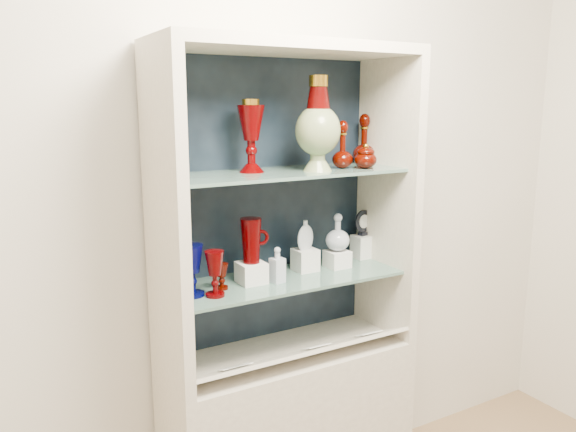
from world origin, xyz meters
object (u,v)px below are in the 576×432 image
ruby_goblet_tall (215,274)px  clear_round_decanter (338,233)px  ruby_decanter_b (364,137)px  flat_flask (305,234)px  cobalt_goblet (193,271)px  cameo_medallion (363,222)px  ruby_decanter_a (343,142)px  pedestal_lamp_left (169,140)px  ruby_goblet_small (222,276)px  ruby_pitcher (251,241)px  clear_square_bottle (277,265)px  lidded_bowl (366,156)px  enamel_urn (318,124)px  pedestal_lamp_right (251,136)px

ruby_goblet_tall → clear_round_decanter: (0.58, 0.08, 0.06)m
ruby_goblet_tall → ruby_decanter_b: bearing=11.4°
flat_flask → cobalt_goblet: bearing=171.8°
cobalt_goblet → cameo_medallion: (0.83, 0.11, 0.07)m
ruby_decanter_a → pedestal_lamp_left: bearing=175.5°
ruby_goblet_small → cameo_medallion: cameo_medallion is taller
pedestal_lamp_left → ruby_goblet_small: 0.53m
ruby_decanter_b → ruby_pitcher: ruby_decanter_b is taller
ruby_decanter_a → clear_square_bottle: bearing=-178.4°
lidded_bowl → cameo_medallion: 0.37m
ruby_goblet_small → ruby_pitcher: ruby_pitcher is taller
ruby_decanter_a → ruby_decanter_b: 0.22m
lidded_bowl → clear_round_decanter: (-0.06, 0.09, -0.33)m
ruby_goblet_small → clear_round_decanter: bearing=2.7°
enamel_urn → clear_round_decanter: enamel_urn is taller
ruby_decanter_a → lidded_bowl: (0.08, -0.05, -0.05)m
pedestal_lamp_right → clear_square_bottle: size_ratio=1.93×
enamel_urn → cameo_medallion: 0.56m
flat_flask → clear_round_decanter: (0.14, -0.02, -0.01)m
ruby_goblet_small → flat_flask: flat_flask is taller
cobalt_goblet → enamel_urn: bearing=-2.8°
ruby_pitcher → clear_round_decanter: size_ratio=1.13×
cameo_medallion → clear_square_bottle: bearing=-177.9°
pedestal_lamp_right → enamel_urn: size_ratio=0.76×
ruby_pitcher → flat_flask: size_ratio=1.38×
flat_flask → cameo_medallion: bearing=-8.1°
enamel_urn → ruby_decanter_a: 0.15m
pedestal_lamp_left → clear_square_bottle: (0.38, -0.06, -0.48)m
enamel_urn → ruby_goblet_small: enamel_urn is taller
enamel_urn → cobalt_goblet: (-0.50, 0.02, -0.50)m
lidded_bowl → ruby_goblet_tall: (-0.64, 0.01, -0.39)m
pedestal_lamp_left → pedestal_lamp_right: (0.31, 0.01, 0.00)m
pedestal_lamp_left → ruby_decanter_a: 0.68m
pedestal_lamp_left → clear_round_decanter: (0.70, -0.01, -0.40)m
ruby_decanter_b → pedestal_lamp_right: bearing=-174.9°
lidded_bowl → ruby_goblet_small: (-0.59, 0.07, -0.42)m
ruby_pitcher → cobalt_goblet: bearing=-164.5°
enamel_urn → clear_square_bottle: bearing=175.3°
lidded_bowl → clear_square_bottle: bearing=174.2°
ruby_decanter_a → cobalt_goblet: size_ratio=1.12×
ruby_decanter_a → clear_round_decanter: bearing=71.3°
enamel_urn → cameo_medallion: bearing=22.6°
ruby_pitcher → clear_round_decanter: ruby_pitcher is taller
ruby_decanter_b → lidded_bowl: ruby_decanter_b is taller
ruby_decanter_b → ruby_goblet_tall: bearing=-168.6°
pedestal_lamp_left → lidded_bowl: bearing=-7.5°
ruby_decanter_b → lidded_bowl: size_ratio=2.20×
enamel_urn → ruby_goblet_small: 0.67m
ruby_goblet_tall → clear_square_bottle: 0.27m
ruby_goblet_small → pedestal_lamp_right: bearing=16.3°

